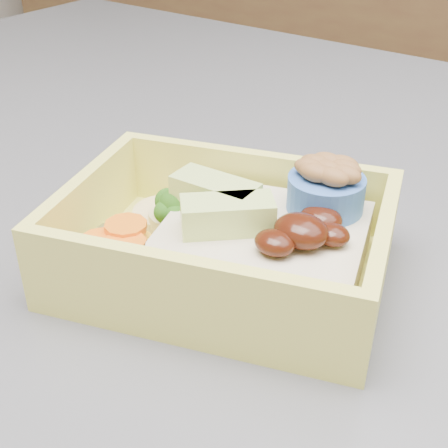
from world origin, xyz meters
The scene contains 1 object.
bento_box centered at (0.05, -0.20, 0.95)m, with size 0.23×0.19×0.07m.
Camera 1 is at (0.23, -0.45, 1.15)m, focal length 50.00 mm.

